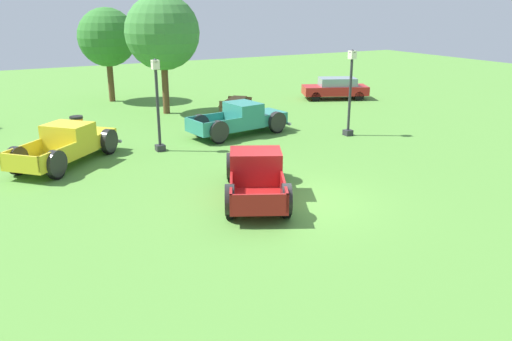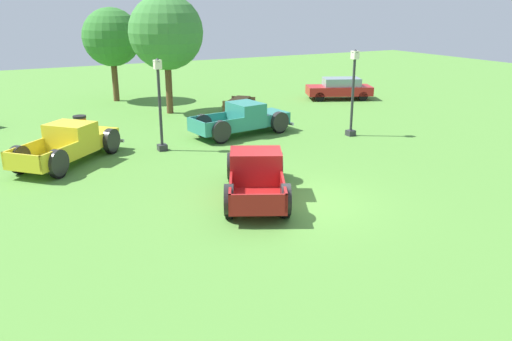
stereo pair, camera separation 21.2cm
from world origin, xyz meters
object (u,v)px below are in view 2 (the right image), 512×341
at_px(pickup_truck_behind_right, 247,119).
at_px(trash_can, 80,126).
at_px(pickup_truck_behind_left, 73,143).
at_px(pickup_truck_foreground, 256,173).
at_px(lamp_post_near, 160,103).
at_px(oak_tree_east, 112,37).
at_px(lamp_post_far, 353,91).
at_px(picnic_table, 239,103).
at_px(sedan_distant_a, 340,88).
at_px(oak_tree_west, 166,33).

height_order(pickup_truck_behind_right, trash_can, pickup_truck_behind_right).
distance_m(pickup_truck_behind_left, pickup_truck_behind_right, 7.91).
relative_size(pickup_truck_foreground, lamp_post_near, 1.33).
bearing_deg(oak_tree_east, trash_can, -113.44).
xyz_separation_m(pickup_truck_foreground, pickup_truck_behind_left, (-4.51, 6.54, 0.02)).
distance_m(lamp_post_far, picnic_table, 7.70).
relative_size(pickup_truck_behind_right, sedan_distant_a, 1.15).
bearing_deg(pickup_truck_foreground, picnic_table, 66.33).
bearing_deg(trash_can, lamp_post_near, -58.10).
relative_size(picnic_table, oak_tree_east, 0.41).
bearing_deg(pickup_truck_behind_right, oak_tree_east, 106.46).
height_order(pickup_truck_behind_right, oak_tree_east, oak_tree_east).
bearing_deg(lamp_post_far, pickup_truck_foreground, -147.47).
xyz_separation_m(trash_can, oak_tree_east, (3.59, 8.27, 3.37)).
height_order(pickup_truck_foreground, trash_can, pickup_truck_foreground).
height_order(trash_can, oak_tree_west, oak_tree_west).
relative_size(sedan_distant_a, picnic_table, 1.87).
bearing_deg(pickup_truck_behind_right, pickup_truck_behind_left, -174.58).
height_order(pickup_truck_behind_left, oak_tree_east, oak_tree_east).
relative_size(pickup_truck_behind_right, lamp_post_near, 1.33).
xyz_separation_m(pickup_truck_behind_left, oak_tree_west, (6.24, 6.98, 3.62)).
relative_size(pickup_truck_foreground, trash_can, 5.28).
bearing_deg(pickup_truck_behind_left, picnic_table, 29.02).
distance_m(pickup_truck_behind_left, oak_tree_west, 10.04).
relative_size(sedan_distant_a, trash_can, 4.58).
xyz_separation_m(pickup_truck_behind_right, sedan_distant_a, (9.29, 5.39, 0.00)).
xyz_separation_m(lamp_post_far, trash_can, (-11.02, 5.70, -1.57)).
relative_size(lamp_post_near, picnic_table, 1.62).
relative_size(pickup_truck_behind_left, trash_can, 4.96).
relative_size(pickup_truck_behind_left, lamp_post_far, 1.21).
bearing_deg(lamp_post_near, pickup_truck_behind_left, 176.80).
height_order(lamp_post_near, oak_tree_west, oak_tree_west).
height_order(pickup_truck_foreground, oak_tree_west, oak_tree_west).
bearing_deg(pickup_truck_behind_right, lamp_post_far, -32.15).
height_order(lamp_post_far, trash_can, lamp_post_far).
bearing_deg(picnic_table, pickup_truck_behind_right, -111.86).
bearing_deg(trash_can, sedan_distant_a, 7.86).
distance_m(pickup_truck_behind_right, picnic_table, 5.03).
height_order(lamp_post_near, trash_can, lamp_post_near).
xyz_separation_m(lamp_post_near, picnic_table, (6.28, 5.60, -1.48)).
bearing_deg(trash_can, oak_tree_east, 66.56).
bearing_deg(sedan_distant_a, picnic_table, -174.37).
relative_size(pickup_truck_foreground, oak_tree_west, 0.79).
height_order(oak_tree_east, oak_tree_west, oak_tree_west).
xyz_separation_m(pickup_truck_behind_right, trash_can, (-6.96, 3.15, -0.22)).
xyz_separation_m(pickup_truck_foreground, pickup_truck_behind_right, (3.37, 7.29, 0.01)).
distance_m(sedan_distant_a, oak_tree_west, 11.55).
bearing_deg(picnic_table, pickup_truck_behind_left, -150.98).
xyz_separation_m(pickup_truck_foreground, picnic_table, (5.24, 11.95, -0.20)).
height_order(pickup_truck_behind_right, picnic_table, pickup_truck_behind_right).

